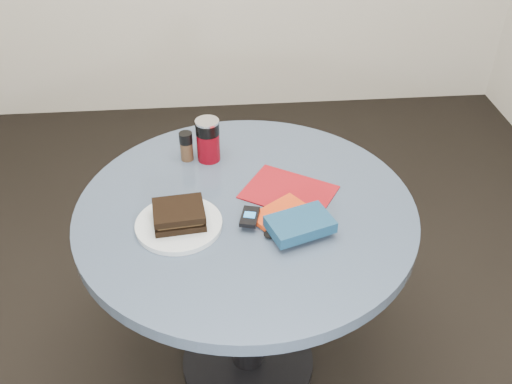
{
  "coord_description": "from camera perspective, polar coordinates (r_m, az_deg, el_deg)",
  "views": [
    {
      "loc": [
        -0.08,
        -1.3,
        1.79
      ],
      "look_at": [
        0.03,
        0.0,
        0.8
      ],
      "focal_mm": 40.0,
      "sensor_mm": 36.0,
      "label": 1
    }
  ],
  "objects": [
    {
      "name": "headphones",
      "position": [
        1.55,
        2.3,
        -4.54
      ],
      "size": [
        0.09,
        0.07,
        0.02
      ],
      "color": "black",
      "rests_on": "table"
    },
    {
      "name": "sandwich",
      "position": [
        1.59,
        -7.71,
        -2.26
      ],
      "size": [
        0.15,
        0.13,
        0.05
      ],
      "color": "black",
      "rests_on": "plate"
    },
    {
      "name": "table",
      "position": [
        1.78,
        -0.97,
        -5.54
      ],
      "size": [
        1.0,
        1.0,
        0.75
      ],
      "color": "black",
      "rests_on": "ground"
    },
    {
      "name": "magazine",
      "position": [
        1.72,
        3.29,
        -0.01
      ],
      "size": [
        0.32,
        0.3,
        0.0
      ],
      "primitive_type": "cube",
      "rotation": [
        0.0,
        0.0,
        -0.56
      ],
      "color": "maroon",
      "rests_on": "table"
    },
    {
      "name": "plate",
      "position": [
        1.61,
        -7.72,
        -3.23
      ],
      "size": [
        0.26,
        0.26,
        0.02
      ],
      "primitive_type": "cylinder",
      "rotation": [
        0.0,
        0.0,
        -0.06
      ],
      "color": "silver",
      "rests_on": "table"
    },
    {
      "name": "red_book",
      "position": [
        1.62,
        2.61,
        -2.27
      ],
      "size": [
        0.2,
        0.18,
        0.01
      ],
      "primitive_type": "cube",
      "rotation": [
        0.0,
        0.0,
        0.63
      ],
      "color": "red",
      "rests_on": "magazine"
    },
    {
      "name": "ground",
      "position": [
        2.22,
        -0.81,
        -16.74
      ],
      "size": [
        4.0,
        4.0,
        0.0
      ],
      "primitive_type": "plane",
      "color": "black",
      "rests_on": "ground"
    },
    {
      "name": "soda_can",
      "position": [
        1.84,
        -4.82,
        5.2
      ],
      "size": [
        0.09,
        0.09,
        0.14
      ],
      "color": "maroon",
      "rests_on": "table"
    },
    {
      "name": "novel",
      "position": [
        1.56,
        4.43,
        -3.24
      ],
      "size": [
        0.2,
        0.16,
        0.03
      ],
      "primitive_type": "cube",
      "rotation": [
        0.0,
        0.0,
        0.34
      ],
      "color": "navy",
      "rests_on": "red_book"
    },
    {
      "name": "pepper_grinder",
      "position": [
        1.86,
        -6.97,
        4.58
      ],
      "size": [
        0.04,
        0.04,
        0.1
      ],
      "color": "#412D1C",
      "rests_on": "table"
    },
    {
      "name": "mp3_player",
      "position": [
        1.59,
        -0.63,
        -2.49
      ],
      "size": [
        0.07,
        0.09,
        0.01
      ],
      "color": "black",
      "rests_on": "red_book"
    }
  ]
}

